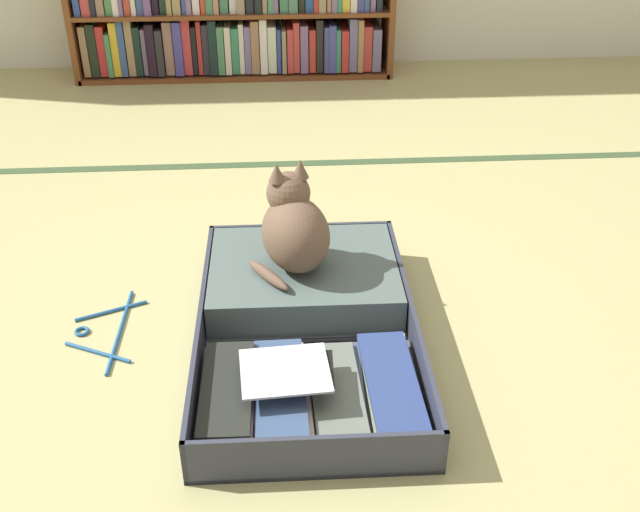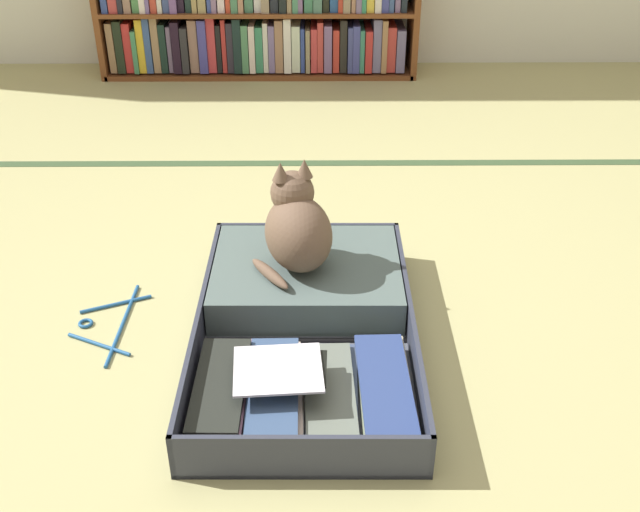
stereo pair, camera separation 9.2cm
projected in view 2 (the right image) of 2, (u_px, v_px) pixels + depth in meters
ground_plane at (290, 333)px, 2.05m from camera, size 10.00×10.00×0.00m
tatami_border at (298, 163)px, 2.99m from camera, size 4.80×0.05×0.00m
open_suitcase at (305, 314)px, 2.04m from camera, size 0.57×0.92×0.12m
black_cat at (296, 228)px, 2.07m from camera, size 0.26×0.29×0.30m
clothes_hanger at (110, 324)px, 2.08m from camera, size 0.19×0.37×0.01m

